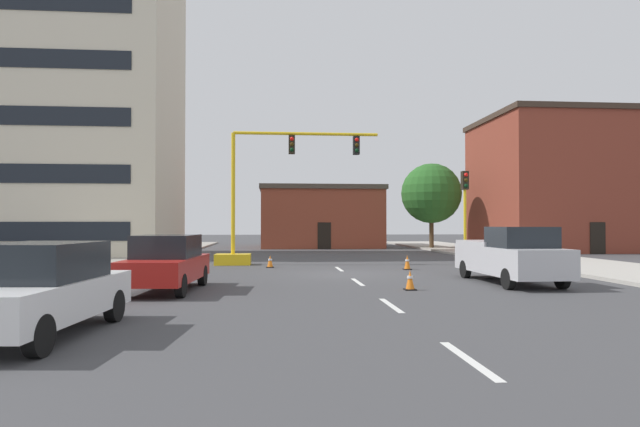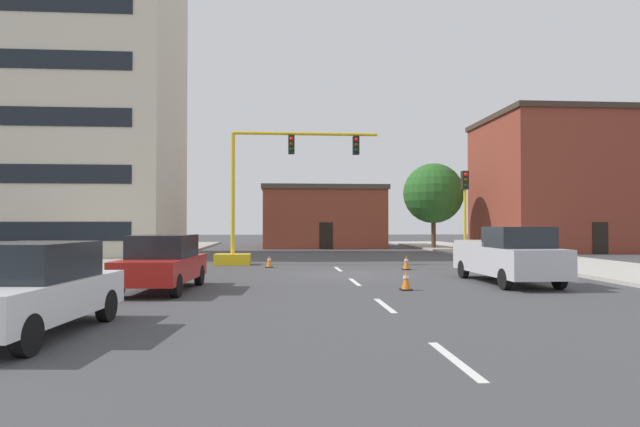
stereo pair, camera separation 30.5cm
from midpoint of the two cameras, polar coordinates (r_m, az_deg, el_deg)
ground_plane at (r=22.35m, az=3.03°, el=-6.47°), size 160.00×160.00×0.00m
sidewalk_left at (r=31.50m, az=-21.26°, el=-4.70°), size 6.00×56.00×0.14m
sidewalk_right at (r=33.58m, az=21.99°, el=-4.47°), size 6.00×56.00×0.14m
lane_stripe_seg_0 at (r=8.80m, az=15.14°, el=-14.80°), size 0.16×2.40×0.01m
lane_stripe_seg_1 at (r=14.02m, az=7.53°, el=-9.66°), size 0.16×2.40×0.01m
lane_stripe_seg_2 at (r=19.39m, az=4.17°, el=-7.28°), size 0.16×2.40×0.01m
lane_stripe_seg_3 at (r=24.82m, az=2.29°, el=-5.92°), size 0.16×2.40×0.01m
building_tall_left at (r=40.91m, az=-26.00°, el=12.65°), size 15.87×10.73×23.45m
building_brick_center at (r=48.41m, az=0.39°, el=-0.37°), size 10.69×9.07×5.39m
building_row_right at (r=46.02m, az=24.38°, el=2.94°), size 11.45×10.59×10.47m
traffic_signal_gantry at (r=27.61m, az=-6.81°, el=-0.86°), size 8.37×1.20×6.83m
traffic_light_pole_right at (r=28.48m, az=15.47°, el=1.83°), size 0.32×0.47×4.80m
tree_right_far at (r=44.81m, az=12.16°, el=2.11°), size 4.90×4.90×7.04m
pickup_truck_silver at (r=20.01m, az=19.75°, el=-4.24°), size 2.09×5.43×1.99m
sedan_red_near_left at (r=17.46m, az=-15.91°, el=-5.01°), size 2.14×4.61×1.74m
sedan_white_mid_left at (r=11.39m, az=-27.81°, el=-7.05°), size 2.23×4.64×1.74m
traffic_cone_roadside_a at (r=25.73m, az=-5.08°, el=-5.11°), size 0.36×0.36×0.59m
traffic_cone_roadside_b at (r=17.22m, az=9.65°, el=-7.02°), size 0.36×0.36×0.64m
traffic_cone_roadside_c at (r=24.78m, az=9.51°, el=-5.17°), size 0.36×0.36×0.67m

